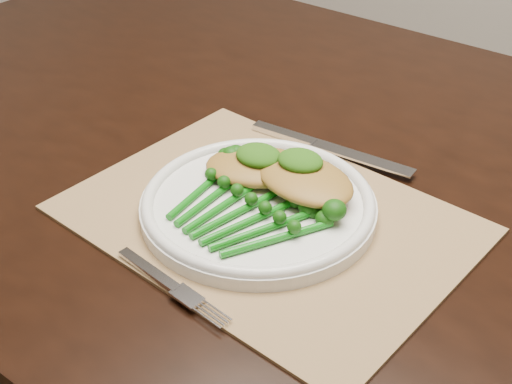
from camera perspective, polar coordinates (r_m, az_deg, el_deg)
The scene contains 10 objects.
dining_table at distance 1.12m, azimuth 4.82°, elevation -14.02°, with size 1.69×1.08×0.75m.
placemat at distance 0.78m, azimuth 0.89°, elevation -2.14°, with size 0.42×0.31×0.00m, color #95744C.
dinner_plate at distance 0.78m, azimuth 0.18°, elevation -0.97°, with size 0.26×0.26×0.02m.
knife at distance 0.90m, azimuth 4.73°, elevation 3.90°, with size 0.22×0.02×0.01m.
fork at distance 0.69m, azimuth -6.23°, elevation -7.84°, with size 0.15×0.05×0.00m.
chicken_fillet_left at distance 0.81m, azimuth 0.13°, elevation 2.06°, with size 0.12×0.08×0.02m, color #A3772F.
chicken_fillet_right at distance 0.78m, azimuth 3.93°, elevation 1.04°, with size 0.12×0.08×0.02m, color #A3772F.
pesto_dollop_left at distance 0.81m, azimuth 0.20°, elevation 2.95°, with size 0.05×0.05×0.02m, color #174309.
pesto_dollop_right at distance 0.79m, azimuth 3.57°, elevation 2.52°, with size 0.05×0.04×0.02m, color #174309.
broccolini_bundle at distance 0.75m, azimuth -1.46°, elevation -1.62°, with size 0.18×0.20×0.04m.
Camera 1 is at (0.29, -0.61, 1.22)m, focal length 50.00 mm.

